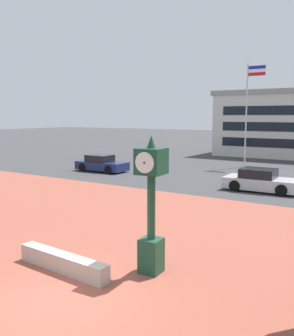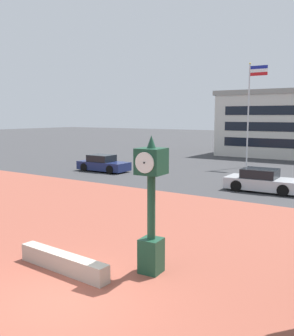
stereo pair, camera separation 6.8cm
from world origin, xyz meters
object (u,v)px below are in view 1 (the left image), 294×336
flagpole_primary (248,108)px  car_street_mid (101,164)px  car_street_near (261,181)px  street_clock (151,204)px

flagpole_primary → car_street_mid: bearing=-135.4°
car_street_near → flagpole_primary: size_ratio=0.49×
car_street_near → car_street_mid: bearing=-96.2°
street_clock → car_street_mid: size_ratio=0.91×
street_clock → flagpole_primary: flagpole_primary is taller
car_street_near → flagpole_primary: (-4.11, 9.42, 4.37)m
car_street_near → car_street_mid: 12.76m
street_clock → flagpole_primary: 23.31m
car_street_near → flagpole_primary: flagpole_primary is taller
street_clock → car_street_near: size_ratio=0.89×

